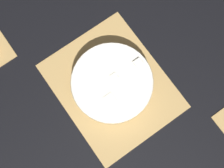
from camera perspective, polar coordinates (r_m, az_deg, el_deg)
The scene contains 3 objects.
ground_plane at distance 1.06m, azimuth 0.00°, elevation -0.38°, with size 6.00×6.00×0.00m, color black.
bamboo_mat_center at distance 1.06m, azimuth 0.00°, elevation -0.34°, with size 0.42×0.35×0.01m.
fruit_salad_bowl at distance 1.02m, azimuth 0.03°, elevation 0.09°, with size 0.27×0.27×0.07m.
Camera 1 is at (0.19, -0.13, 1.03)m, focal length 50.00 mm.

